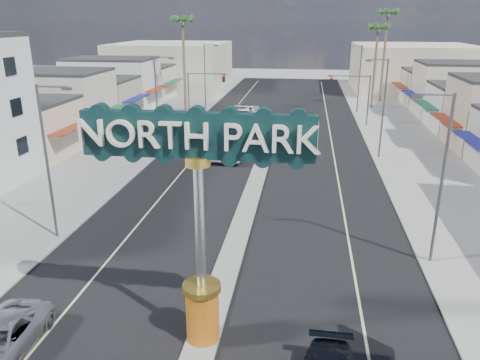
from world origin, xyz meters
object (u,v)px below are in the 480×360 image
(traffic_signal_right, at_px, (354,90))
(traffic_signal_left, at_px, (202,87))
(streetlight_l_mid, at_px, (158,98))
(streetlight_r_mid, at_px, (382,104))
(car_parked_left, at_px, (191,144))
(city_bus, at_px, (236,131))
(palm_right_far, at_px, (388,18))
(streetlight_r_far, at_px, (358,76))
(gateway_sign, at_px, (199,205))
(suv_left, at_px, (0,340))
(streetlight_l_near, at_px, (49,156))
(streetlight_l_far, at_px, (206,73))
(palm_right_mid, at_px, (378,32))
(streetlight_r_near, at_px, (440,172))
(palm_left_far, at_px, (183,25))

(traffic_signal_right, bearing_deg, traffic_signal_left, 180.00)
(streetlight_l_mid, bearing_deg, streetlight_r_mid, 0.00)
(car_parked_left, relative_size, city_bus, 0.32)
(palm_right_far, bearing_deg, streetlight_r_far, -114.55)
(gateway_sign, bearing_deg, city_bus, 95.92)
(suv_left, height_order, city_bus, city_bus)
(streetlight_l_near, bearing_deg, city_bus, 71.02)
(streetlight_l_near, height_order, streetlight_l_far, same)
(gateway_sign, bearing_deg, streetlight_l_far, 101.78)
(gateway_sign, bearing_deg, suv_left, -165.75)
(streetlight_l_near, xyz_separation_m, palm_right_mid, (23.43, 46.00, 5.54))
(streetlight_l_near, relative_size, streetlight_r_far, 1.00)
(streetlight_l_near, xyz_separation_m, streetlight_r_far, (20.87, 42.00, 0.00))
(gateway_sign, bearing_deg, streetlight_l_near, 142.45)
(palm_right_far, bearing_deg, city_bus, -120.58)
(traffic_signal_right, bearing_deg, streetlight_r_far, 81.14)
(streetlight_r_near, xyz_separation_m, car_parked_left, (-17.80, 20.06, -4.37))
(streetlight_l_mid, distance_m, streetlight_r_near, 28.90)
(gateway_sign, height_order, suv_left, gateway_sign)
(gateway_sign, relative_size, streetlight_r_far, 1.02)
(palm_right_far, xyz_separation_m, car_parked_left, (-22.37, -31.94, -11.69))
(streetlight_r_mid, height_order, streetlight_r_far, same)
(suv_left, distance_m, city_bus, 31.71)
(streetlight_l_far, height_order, palm_left_far, palm_left_far)
(streetlight_l_mid, distance_m, palm_left_far, 21.16)
(palm_right_far, bearing_deg, streetlight_r_near, -95.02)
(streetlight_l_far, distance_m, palm_left_far, 7.21)
(streetlight_r_near, relative_size, streetlight_r_far, 1.00)
(streetlight_l_far, relative_size, city_bus, 0.71)
(palm_right_mid, height_order, car_parked_left, palm_right_mid)
(gateway_sign, height_order, streetlight_r_far, gateway_sign)
(streetlight_l_near, height_order, palm_left_far, palm_left_far)
(streetlight_l_far, xyz_separation_m, palm_right_mid, (23.43, 4.00, 5.54))
(streetlight_r_mid, bearing_deg, palm_right_far, 81.88)
(traffic_signal_left, relative_size, palm_right_mid, 0.50)
(streetlight_l_mid, bearing_deg, city_bus, 11.10)
(streetlight_r_far, bearing_deg, streetlight_r_near, -90.00)
(palm_right_far, height_order, suv_left, palm_right_far)
(streetlight_l_far, height_order, streetlight_r_mid, same)
(palm_right_mid, bearing_deg, streetlight_l_far, -170.31)
(palm_left_far, height_order, car_parked_left, palm_left_far)
(palm_right_mid, distance_m, suv_left, 60.39)
(gateway_sign, distance_m, palm_right_mid, 55.76)
(streetlight_r_mid, distance_m, palm_right_far, 33.14)
(palm_right_mid, height_order, suv_left, palm_right_mid)
(streetlight_r_near, height_order, car_parked_left, streetlight_r_near)
(streetlight_l_near, distance_m, streetlight_l_mid, 20.00)
(streetlight_r_mid, distance_m, city_bus, 13.96)
(streetlight_r_mid, bearing_deg, traffic_signal_right, 95.10)
(city_bus, bearing_deg, traffic_signal_right, 48.32)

